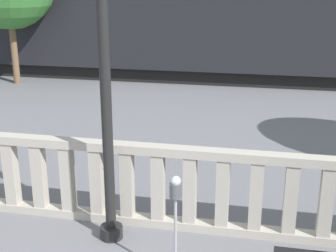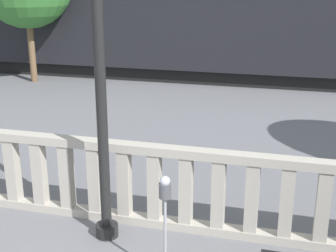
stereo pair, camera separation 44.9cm
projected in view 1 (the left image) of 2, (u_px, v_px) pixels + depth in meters
The scene contains 4 objects.
balustrade at pixel (174, 188), 7.46m from camera, with size 16.72×0.24×1.40m.
lamppost at pixel (103, 38), 6.41m from camera, with size 0.37×0.37×5.70m.
parking_meter at pixel (176, 198), 6.03m from camera, with size 0.16×0.16×1.50m.
train_near at pixel (105, 31), 18.92m from camera, with size 29.54×2.64×4.09m.
Camera 1 is at (1.30, -3.42, 3.92)m, focal length 50.00 mm.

